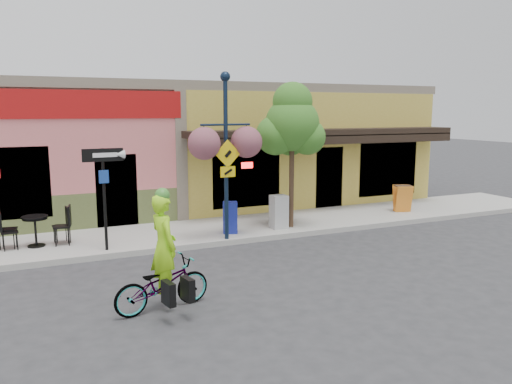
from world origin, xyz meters
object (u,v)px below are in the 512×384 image
at_px(building, 178,145).
at_px(bicycle, 162,285).
at_px(street_tree, 292,155).
at_px(cyclist_rider, 164,259).
at_px(newspaper_box_grey, 279,212).
at_px(lamp_post, 226,157).
at_px(one_way_sign, 105,200).
at_px(newspaper_box_blue, 230,217).

bearing_deg(building, bicycle, -106.94).
bearing_deg(street_tree, cyclist_rider, -138.61).
height_order(newspaper_box_grey, street_tree, street_tree).
height_order(cyclist_rider, lamp_post, lamp_post).
relative_size(lamp_post, newspaper_box_grey, 4.53).
bearing_deg(building, lamp_post, -94.72).
xyz_separation_m(building, street_tree, (1.69, -6.31, 0.05)).
height_order(one_way_sign, newspaper_box_grey, one_way_sign).
distance_m(one_way_sign, newspaper_box_blue, 3.56).
height_order(cyclist_rider, one_way_sign, one_way_sign).
distance_m(bicycle, newspaper_box_blue, 5.27).
distance_m(bicycle, lamp_post, 4.97).
bearing_deg(bicycle, street_tree, -59.60).
distance_m(lamp_post, newspaper_box_blue, 1.90).
relative_size(building, newspaper_box_blue, 20.59).
distance_m(newspaper_box_grey, street_tree, 1.71).
xyz_separation_m(lamp_post, one_way_sign, (-3.11, 0.20, -0.95)).
relative_size(bicycle, newspaper_box_blue, 2.04).
height_order(lamp_post, newspaper_box_blue, lamp_post).
bearing_deg(building, newspaper_box_blue, -92.16).
bearing_deg(one_way_sign, lamp_post, -6.33).
bearing_deg(newspaper_box_blue, one_way_sign, -154.67).
bearing_deg(cyclist_rider, bicycle, 79.30).
xyz_separation_m(cyclist_rider, lamp_post, (2.61, 3.75, 1.43)).
height_order(bicycle, cyclist_rider, cyclist_rider).
height_order(one_way_sign, newspaper_box_blue, one_way_sign).
xyz_separation_m(bicycle, cyclist_rider, (0.05, 0.00, 0.46)).
xyz_separation_m(building, lamp_post, (-0.57, -6.85, 0.11)).
distance_m(cyclist_rider, lamp_post, 4.79).
height_order(building, one_way_sign, building).
distance_m(building, bicycle, 11.22).
xyz_separation_m(newspaper_box_blue, street_tree, (1.92, -0.05, 1.71)).
bearing_deg(street_tree, bicycle, -138.90).
relative_size(cyclist_rider, one_way_sign, 0.74).
relative_size(bicycle, cyclist_rider, 0.96).
relative_size(bicycle, street_tree, 0.42).
height_order(bicycle, newspaper_box_grey, newspaper_box_grey).
bearing_deg(cyclist_rider, one_way_sign, -3.52).
bearing_deg(building, street_tree, -75.02).
relative_size(one_way_sign, newspaper_box_blue, 2.86).
bearing_deg(cyclist_rider, street_tree, -59.31).
xyz_separation_m(one_way_sign, newspaper_box_grey, (4.96, 0.35, -0.77)).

